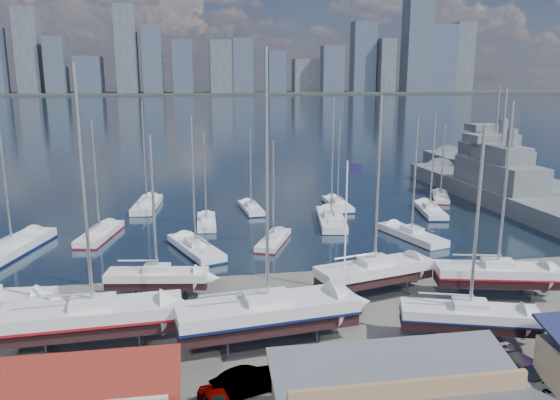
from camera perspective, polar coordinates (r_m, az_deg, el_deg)
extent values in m
plane|color=#605E59|center=(42.84, 4.84, -12.05)|extent=(1400.00, 1400.00, 0.00)
cube|color=#192B3A|center=(348.28, -7.84, 9.60)|extent=(1400.00, 600.00, 0.40)
cube|color=#2D332D|center=(607.98, -8.58, 10.96)|extent=(1400.00, 80.00, 2.20)
cube|color=#595E66|center=(628.11, -24.76, 13.95)|extent=(22.49, 24.47, 83.83)
cube|color=#3D4756|center=(614.50, -22.37, 12.91)|extent=(19.55, 21.83, 55.97)
cube|color=#475166|center=(614.69, -19.30, 12.26)|extent=(26.03, 30.49, 37.14)
cube|color=#595E66|center=(598.42, -15.75, 14.92)|extent=(21.60, 16.58, 87.63)
cube|color=#3D4756|center=(597.39, -13.17, 14.10)|extent=(19.42, 28.42, 67.60)
cube|color=#475166|center=(599.39, -10.13, 13.58)|extent=(20.24, 23.80, 54.09)
cube|color=#595E66|center=(597.17, -6.11, 13.70)|extent=(24.62, 19.72, 54.00)
cube|color=#3D4756|center=(597.12, -3.95, 13.83)|extent=(20.75, 17.93, 55.97)
cube|color=#475166|center=(599.96, -0.36, 13.24)|extent=(18.36, 16.25, 43.03)
cube|color=#595E66|center=(625.13, 2.72, 12.87)|extent=(28.49, 22.03, 35.69)
cube|color=#3D4756|center=(613.76, 5.48, 13.46)|extent=(23.34, 17.87, 49.11)
cube|color=#475166|center=(639.32, 8.67, 14.54)|extent=(25.35, 19.79, 75.95)
cube|color=#595E66|center=(640.46, 10.88, 13.64)|extent=(17.00, 27.45, 57.67)
cube|color=#3D4756|center=(654.90, 14.14, 15.58)|extent=(29.28, 24.05, 106.04)
cube|color=#475166|center=(675.87, 16.31, 14.02)|extent=(30.82, 28.37, 74.41)
cube|color=#595E66|center=(690.77, 18.55, 13.96)|extent=(21.74, 17.03, 77.48)
cube|color=#555B61|center=(27.78, 13.49, -18.81)|extent=(12.60, 8.40, 1.27)
cube|color=#2D2D33|center=(40.22, -18.65, -14.31)|extent=(6.57, 3.31, 0.16)
cube|color=black|center=(39.54, -18.81, -12.26)|extent=(11.79, 3.46, 0.93)
cube|color=silver|center=(39.17, -18.91, -11.02)|extent=(11.82, 3.95, 0.93)
cube|color=maroon|center=(39.34, -18.87, -11.59)|extent=(11.94, 3.99, 0.19)
cube|color=silver|center=(38.89, -18.99, -10.05)|extent=(3.02, 2.13, 0.50)
cylinder|color=#B2B2B7|center=(36.73, -19.84, 1.00)|extent=(0.22, 0.22, 15.73)
cube|color=#2D2D33|center=(46.70, -12.60, -10.05)|extent=(4.78, 2.74, 0.16)
cube|color=black|center=(46.17, -12.68, -8.39)|extent=(8.41, 3.19, 0.66)
cube|color=silver|center=(45.94, -12.72, -7.63)|extent=(8.46, 3.53, 0.66)
cube|color=silver|center=(45.75, -12.76, -6.95)|extent=(2.24, 1.68, 0.50)
cylinder|color=#B2B2B7|center=(44.28, -13.09, -0.48)|extent=(0.22, 0.22, 11.08)
cube|color=#2D2D33|center=(38.72, -1.29, -14.70)|extent=(7.11, 3.97, 0.16)
cube|color=black|center=(38.01, -1.30, -12.54)|extent=(12.57, 4.55, 0.98)
cube|color=silver|center=(37.60, -1.31, -11.19)|extent=(12.63, 5.06, 0.98)
cube|color=#0C1540|center=(37.78, -1.30, -11.81)|extent=(12.76, 5.11, 0.20)
cube|color=silver|center=(37.30, -1.31, -10.15)|extent=(3.32, 2.46, 0.50)
cylinder|color=#B2B2B7|center=(34.98, -1.38, 2.09)|extent=(0.22, 0.22, 16.58)
cube|color=#2D2D33|center=(47.21, 9.75, -9.67)|extent=(6.05, 3.90, 0.16)
cube|color=black|center=(46.66, 9.82, -7.93)|extent=(10.44, 4.93, 0.81)
cube|color=silver|center=(46.38, 9.86, -6.99)|extent=(10.55, 5.34, 0.81)
cube|color=silver|center=(46.16, 9.89, -6.23)|extent=(2.89, 2.30, 0.50)
cylinder|color=#B2B2B7|center=(44.49, 10.21, 1.85)|extent=(0.22, 0.22, 13.71)
cube|color=#2D2D33|center=(40.82, 18.96, -13.92)|extent=(5.46, 3.69, 0.16)
cube|color=black|center=(40.20, 19.12, -12.02)|extent=(9.33, 4.79, 0.73)
cube|color=silver|center=(39.91, 19.20, -11.07)|extent=(9.44, 5.16, 0.73)
cube|color=#0C1540|center=(40.04, 19.16, -11.51)|extent=(9.53, 5.21, 0.15)
cube|color=silver|center=(39.67, 19.26, -10.25)|extent=(2.63, 2.14, 0.50)
cylinder|color=#B2B2B7|center=(37.84, 19.91, -1.99)|extent=(0.22, 0.22, 12.28)
cube|color=#2D2D33|center=(49.40, 21.57, -9.38)|extent=(5.86, 3.65, 0.16)
cube|color=black|center=(48.87, 21.71, -7.73)|extent=(10.17, 4.52, 0.79)
cube|color=silver|center=(48.62, 21.79, -6.85)|extent=(10.26, 4.93, 0.79)
cube|color=maroon|center=(48.73, 21.76, -7.26)|extent=(10.37, 4.97, 0.16)
cube|color=silver|center=(48.41, 21.85, -6.13)|extent=(2.78, 2.18, 0.50)
cylinder|color=#B2B2B7|center=(46.84, 22.50, 1.35)|extent=(0.22, 0.22, 13.36)
cube|color=black|center=(63.62, -26.09, -5.30)|extent=(5.90, 12.54, 0.98)
cube|color=silver|center=(63.34, -26.17, -4.46)|extent=(6.40, 12.67, 0.98)
cube|color=#0C1540|center=(63.47, -26.14, -4.85)|extent=(6.46, 12.80, 0.20)
cube|color=silver|center=(63.15, -26.24, -3.82)|extent=(2.76, 3.47, 0.50)
cylinder|color=#B2B2B7|center=(61.54, -26.96, 3.34)|extent=(0.22, 0.22, 16.47)
cube|color=black|center=(65.75, -18.26, -3.99)|extent=(4.09, 9.62, 0.75)
cube|color=silver|center=(65.55, -18.31, -3.36)|extent=(4.47, 9.70, 0.75)
cube|color=maroon|center=(65.64, -18.29, -3.65)|extent=(4.52, 9.79, 0.15)
cube|color=silver|center=(65.39, -18.34, -2.83)|extent=(2.02, 2.61, 0.50)
cylinder|color=#B2B2B7|center=(64.10, -18.72, 2.40)|extent=(0.22, 0.22, 12.64)
cube|color=black|center=(78.60, -13.69, -1.05)|extent=(3.48, 10.45, 0.82)
cube|color=silver|center=(78.41, -13.72, -0.47)|extent=(3.91, 10.49, 0.82)
cube|color=silver|center=(78.27, -13.75, 0.01)|extent=(1.98, 2.73, 0.50)
cylinder|color=#B2B2B7|center=(77.12, -14.01, 4.84)|extent=(0.22, 0.22, 13.84)
cube|color=black|center=(58.07, -8.79, -5.69)|extent=(5.71, 10.05, 0.79)
cube|color=silver|center=(57.82, -8.82, -4.95)|extent=(6.10, 10.20, 0.79)
cube|color=#0C1540|center=(57.93, -8.80, -5.29)|extent=(6.16, 10.30, 0.16)
cube|color=silver|center=(57.63, -8.84, -4.34)|extent=(2.43, 2.89, 0.50)
cylinder|color=#B2B2B7|center=(56.11, -9.06, 1.93)|extent=(0.22, 0.22, 13.32)
cube|color=black|center=(68.31, -7.68, -2.79)|extent=(2.10, 8.04, 0.64)
cube|color=silver|center=(68.15, -7.70, -2.27)|extent=(2.43, 8.05, 0.64)
cube|color=silver|center=(68.00, -7.71, -1.81)|extent=(1.39, 2.03, 0.50)
cylinder|color=#B2B2B7|center=(66.91, -7.84, 2.46)|extent=(0.22, 0.22, 10.79)
cube|color=black|center=(74.89, -3.03, -1.31)|extent=(2.67, 8.08, 0.63)
cube|color=silver|center=(74.74, -3.04, -0.84)|extent=(3.00, 8.11, 0.63)
cube|color=#0C1540|center=(74.81, -3.03, -1.06)|extent=(3.03, 8.19, 0.13)
cube|color=silver|center=(74.61, -3.04, -0.42)|extent=(1.52, 2.10, 0.50)
cylinder|color=#B2B2B7|center=(73.63, -3.09, 3.45)|extent=(0.22, 0.22, 10.70)
cube|color=black|center=(60.28, -0.68, -4.78)|extent=(4.82, 8.00, 0.63)
cube|color=silver|center=(60.09, -0.68, -4.21)|extent=(5.12, 8.13, 0.63)
cube|color=maroon|center=(60.18, -0.68, -4.47)|extent=(5.18, 8.21, 0.13)
cube|color=silver|center=(59.93, -0.68, -3.69)|extent=(1.99, 2.33, 0.50)
cylinder|color=#B2B2B7|center=(58.70, -0.70, 1.07)|extent=(0.22, 0.22, 10.65)
cube|color=black|center=(68.73, 5.34, -2.71)|extent=(4.25, 11.05, 0.86)
cube|color=silver|center=(68.51, 5.36, -2.02)|extent=(4.69, 11.12, 0.86)
cube|color=silver|center=(68.34, 5.37, -1.47)|extent=(2.22, 2.95, 0.50)
cylinder|color=#B2B2B7|center=(66.98, 5.49, 4.37)|extent=(0.22, 0.22, 14.55)
cube|color=black|center=(77.48, 6.02, -0.90)|extent=(2.18, 8.54, 0.68)
cube|color=silver|center=(77.32, 6.04, -0.42)|extent=(2.54, 8.54, 0.68)
cube|color=#0C1540|center=(77.39, 6.03, -0.64)|extent=(2.56, 8.63, 0.14)
cube|color=silver|center=(77.19, 6.05, 0.01)|extent=(1.47, 2.15, 0.50)
cylinder|color=#B2B2B7|center=(76.18, 6.14, 4.04)|extent=(0.22, 0.22, 11.47)
cube|color=black|center=(63.92, 13.56, -4.17)|extent=(4.83, 9.73, 0.76)
cube|color=silver|center=(63.71, 13.60, -3.52)|extent=(5.22, 9.84, 0.76)
cube|color=silver|center=(63.54, 13.63, -2.97)|extent=(2.20, 2.72, 0.50)
cylinder|color=#B2B2B7|center=(62.20, 13.92, 2.49)|extent=(0.22, 0.22, 12.79)
cube|color=black|center=(76.15, 15.35, -1.56)|extent=(3.81, 9.50, 0.74)
cube|color=silver|center=(75.98, 15.38, -1.01)|extent=(4.20, 9.57, 0.74)
cube|color=#0C1540|center=(76.05, 15.37, -1.26)|extent=(4.24, 9.67, 0.15)
cube|color=silver|center=(75.84, 15.41, -0.56)|extent=(1.94, 2.55, 0.50)
cylinder|color=#B2B2B7|center=(74.74, 15.68, 3.92)|extent=(0.22, 0.22, 12.50)
cube|color=black|center=(85.30, 16.38, -0.08)|extent=(4.59, 7.93, 0.62)
cube|color=silver|center=(85.17, 16.41, 0.33)|extent=(4.89, 8.05, 0.62)
cube|color=maroon|center=(85.23, 16.40, 0.14)|extent=(4.94, 8.14, 0.12)
cube|color=silver|center=(85.06, 16.43, 0.70)|extent=(1.93, 2.29, 0.50)
cylinder|color=#B2B2B7|center=(84.21, 16.65, 4.04)|extent=(0.22, 0.22, 10.53)
cube|color=slate|center=(85.74, 21.73, 0.04)|extent=(8.30, 44.98, 4.03)
cube|color=slate|center=(85.04, 21.94, 2.55)|extent=(6.13, 15.83, 3.60)
cube|color=slate|center=(84.61, 22.10, 4.55)|extent=(4.53, 9.07, 2.40)
cube|color=slate|center=(88.19, 20.63, 6.07)|extent=(5.13, 4.61, 1.20)
cylinder|color=#B2B2B7|center=(84.12, 22.40, 8.05)|extent=(0.30, 0.30, 8.00)
cube|color=slate|center=(103.72, 21.26, 2.14)|extent=(8.84, 45.96, 4.12)
cube|color=slate|center=(103.14, 21.43, 4.25)|extent=(6.39, 16.20, 3.60)
cube|color=slate|center=(102.79, 21.57, 5.90)|extent=(4.69, 9.29, 2.40)
cube|color=slate|center=(106.64, 20.46, 7.12)|extent=(5.27, 4.74, 1.20)
cylinder|color=#B2B2B7|center=(102.38, 21.81, 8.79)|extent=(0.30, 0.30, 8.00)
imported|color=gray|center=(33.27, -3.30, -18.40)|extent=(4.65, 2.91, 1.45)
imported|color=gray|center=(32.97, 9.21, -18.88)|extent=(3.08, 5.46, 1.44)
imported|color=gray|center=(36.83, 24.37, -16.23)|extent=(3.24, 5.68, 1.55)
cylinder|color=white|center=(39.57, 6.83, -4.70)|extent=(0.12, 0.12, 12.26)
cube|color=#171441|center=(38.44, 7.78, 3.22)|extent=(1.02, 0.05, 0.71)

